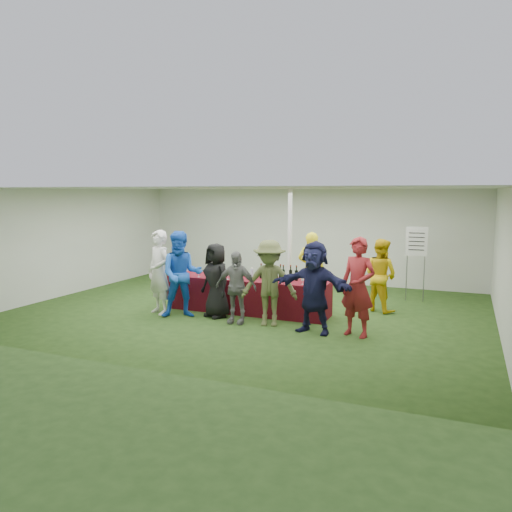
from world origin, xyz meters
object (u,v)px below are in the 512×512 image
at_px(staff_pourer, 311,269).
at_px(customer_6, 358,287).
at_px(customer_3, 236,287).
at_px(customer_5, 314,287).
at_px(customer_4, 269,283).
at_px(dump_bucket, 313,281).
at_px(customer_2, 216,280).
at_px(staff_back, 380,275).
at_px(customer_1, 182,274).
at_px(serving_table, 248,295).
at_px(wine_list_sign, 416,247).
at_px(customer_0, 159,272).

relative_size(staff_pourer, customer_6, 0.94).
bearing_deg(customer_6, customer_3, -161.82).
relative_size(staff_pourer, customer_5, 1.00).
bearing_deg(customer_4, dump_bucket, 27.88).
bearing_deg(customer_2, customer_6, 21.06).
relative_size(staff_back, customer_3, 1.10).
xyz_separation_m(customer_3, customer_6, (2.42, 0.04, 0.18)).
relative_size(customer_5, customer_6, 0.95).
distance_m(customer_1, customer_4, 1.94).
bearing_deg(staff_pourer, customer_2, 45.17).
height_order(staff_pourer, staff_back, staff_pourer).
distance_m(serving_table, staff_pourer, 1.61).
height_order(dump_bucket, customer_3, customer_3).
bearing_deg(customer_4, wine_list_sign, 39.97).
bearing_deg(serving_table, customer_2, -124.19).
relative_size(staff_back, customer_2, 1.03).
bearing_deg(customer_5, customer_3, -172.32).
bearing_deg(wine_list_sign, customer_5, -112.81).
bearing_deg(customer_0, customer_6, 23.90).
xyz_separation_m(customer_0, customer_6, (4.28, -0.03, 0.00)).
distance_m(dump_bucket, staff_back, 1.83).
bearing_deg(customer_5, customer_6, 15.71).
bearing_deg(customer_2, serving_table, 81.62).
xyz_separation_m(serving_table, customer_0, (-1.70, -0.87, 0.53)).
xyz_separation_m(serving_table, wine_list_sign, (3.27, 2.54, 0.94)).
height_order(wine_list_sign, customer_3, wine_list_sign).
bearing_deg(customer_0, staff_pourer, 58.44).
relative_size(dump_bucket, customer_3, 0.16).
relative_size(dump_bucket, customer_0, 0.13).
height_order(dump_bucket, customer_0, customer_0).
relative_size(customer_0, customer_4, 1.07).
distance_m(staff_back, customer_4, 2.75).
distance_m(serving_table, customer_2, 0.88).
bearing_deg(customer_3, customer_4, 2.80).
bearing_deg(customer_2, customer_3, -0.22).
height_order(customer_0, customer_6, customer_6).
distance_m(wine_list_sign, customer_6, 3.53).
xyz_separation_m(wine_list_sign, customer_3, (-3.11, -3.48, -0.59)).
height_order(wine_list_sign, staff_pourer, wine_list_sign).
relative_size(customer_2, customer_3, 1.07).
bearing_deg(customer_4, customer_6, -15.91).
relative_size(dump_bucket, customer_5, 0.14).
bearing_deg(customer_0, customer_1, 18.18).
xyz_separation_m(serving_table, customer_4, (0.84, -0.85, 0.47)).
height_order(wine_list_sign, customer_2, wine_list_sign).
height_order(staff_back, customer_4, customer_4).
height_order(wine_list_sign, customer_5, wine_list_sign).
xyz_separation_m(wine_list_sign, customer_2, (-3.71, -3.19, -0.53)).
bearing_deg(customer_0, serving_table, 51.38).
height_order(staff_back, customer_5, customer_5).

